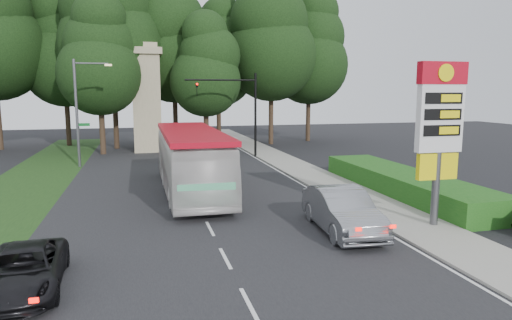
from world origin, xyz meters
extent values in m
plane|color=black|center=(0.00, 0.00, 0.00)|extent=(120.00, 120.00, 0.00)
cube|color=black|center=(0.00, 12.00, 0.01)|extent=(14.00, 80.00, 0.02)
cube|color=gray|center=(8.50, 12.00, 0.06)|extent=(3.00, 80.00, 0.12)
cube|color=#193814|center=(-9.50, 18.00, 0.01)|extent=(5.00, 50.00, 0.02)
cube|color=#174D14|center=(11.50, 8.00, 0.60)|extent=(3.00, 14.00, 1.20)
cylinder|color=#59595E|center=(9.20, 2.00, 1.60)|extent=(0.32, 0.32, 3.20)
cube|color=yellow|center=(9.20, 2.00, 2.60)|extent=(1.80, 0.25, 1.10)
cube|color=silver|center=(9.20, 2.00, 4.60)|extent=(2.00, 0.35, 2.80)
cube|color=#A80819|center=(9.20, 2.00, 6.40)|extent=(2.10, 0.40, 0.90)
cylinder|color=yellow|center=(9.20, 1.78, 6.40)|extent=(0.70, 0.05, 0.70)
cube|color=black|center=(9.20, 1.81, 5.40)|extent=(1.70, 0.04, 0.45)
cube|color=black|center=(9.20, 1.81, 4.75)|extent=(1.70, 0.04, 0.45)
cube|color=black|center=(9.20, 1.81, 4.10)|extent=(1.70, 0.04, 0.45)
cylinder|color=black|center=(7.00, 24.00, 3.60)|extent=(0.20, 0.20, 7.20)
cylinder|color=black|center=(4.00, 24.00, 6.60)|extent=(6.00, 0.14, 0.14)
imported|color=black|center=(2.00, 24.00, 6.35)|extent=(0.18, 0.22, 1.10)
sphere|color=#FF0C05|center=(2.00, 23.85, 6.25)|extent=(0.18, 0.18, 0.18)
cylinder|color=#59595E|center=(-7.20, 22.00, 4.00)|extent=(0.20, 0.20, 8.00)
cylinder|color=#59595E|center=(-6.00, 22.00, 7.70)|extent=(2.40, 0.12, 0.12)
cube|color=#FFE599|center=(-4.80, 22.00, 7.60)|extent=(0.50, 0.22, 0.14)
cube|color=#0C591E|center=(-6.75, 22.00, 3.20)|extent=(0.85, 0.04, 0.22)
cube|color=#0C591E|center=(-7.20, 22.45, 2.90)|extent=(0.04, 0.85, 0.22)
cube|color=gray|center=(-2.00, 30.00, 4.50)|extent=(2.50, 2.50, 9.00)
cube|color=gray|center=(-2.00, 30.00, 9.30)|extent=(3.00, 3.00, 0.60)
cube|color=gray|center=(-2.00, 30.00, 9.80)|extent=(2.20, 2.20, 0.50)
cylinder|color=#2D2116|center=(-10.00, 37.00, 2.70)|extent=(0.50, 0.50, 5.40)
sphere|color=black|center=(-10.00, 37.00, 8.25)|extent=(8.40, 8.40, 8.40)
sphere|color=black|center=(-10.00, 37.00, 11.25)|extent=(7.20, 7.20, 7.20)
sphere|color=black|center=(-10.00, 37.00, 13.80)|extent=(5.40, 5.40, 5.40)
cylinder|color=#2D2116|center=(-5.00, 33.00, 3.24)|extent=(0.50, 0.50, 6.48)
sphere|color=black|center=(-5.00, 33.00, 9.90)|extent=(10.08, 10.08, 10.08)
sphere|color=black|center=(-5.00, 33.00, 13.50)|extent=(8.64, 8.64, 8.64)
cylinder|color=#2D2116|center=(1.00, 35.00, 2.97)|extent=(0.50, 0.50, 5.94)
sphere|color=black|center=(1.00, 35.00, 9.08)|extent=(9.24, 9.24, 9.24)
sphere|color=black|center=(1.00, 35.00, 12.38)|extent=(7.92, 7.92, 7.92)
cylinder|color=#2D2116|center=(6.00, 37.00, 2.61)|extent=(0.50, 0.50, 5.22)
sphere|color=black|center=(6.00, 37.00, 7.97)|extent=(8.12, 8.12, 8.12)
sphere|color=black|center=(6.00, 37.00, 10.88)|extent=(6.96, 6.96, 6.96)
sphere|color=black|center=(6.00, 37.00, 13.34)|extent=(5.22, 5.22, 5.22)
cylinder|color=#2D2116|center=(11.00, 33.00, 3.06)|extent=(0.50, 0.50, 6.12)
sphere|color=black|center=(11.00, 33.00, 9.35)|extent=(9.52, 9.52, 9.52)
sphere|color=black|center=(11.00, 33.00, 12.75)|extent=(8.16, 8.16, 8.16)
cylinder|color=#2D2116|center=(16.00, 35.00, 2.79)|extent=(0.50, 0.50, 5.58)
sphere|color=black|center=(16.00, 35.00, 8.53)|extent=(8.68, 8.68, 8.68)
sphere|color=black|center=(16.00, 35.00, 11.62)|extent=(7.44, 7.44, 7.44)
sphere|color=black|center=(16.00, 35.00, 14.26)|extent=(5.58, 5.58, 5.58)
cylinder|color=#2D2116|center=(-6.00, 29.00, 2.34)|extent=(0.50, 0.50, 4.68)
sphere|color=black|center=(-6.00, 29.00, 7.15)|extent=(7.28, 7.28, 7.28)
sphere|color=black|center=(-6.00, 29.00, 9.75)|extent=(6.24, 6.24, 6.24)
sphere|color=black|center=(-6.00, 29.00, 11.96)|extent=(4.68, 4.68, 4.68)
cylinder|color=#2D2116|center=(3.50, 29.50, 2.16)|extent=(0.50, 0.50, 4.32)
sphere|color=black|center=(3.50, 29.50, 6.60)|extent=(6.72, 6.72, 6.72)
sphere|color=black|center=(3.50, 29.50, 9.00)|extent=(5.76, 5.76, 5.76)
sphere|color=black|center=(3.50, 29.50, 11.04)|extent=(4.32, 4.32, 4.32)
imported|color=silver|center=(0.02, 11.14, 1.77)|extent=(3.03, 12.73, 3.54)
imported|color=#929599|center=(5.15, 2.35, 0.89)|extent=(2.26, 5.52, 1.78)
imported|color=black|center=(-6.02, -0.55, 0.63)|extent=(2.31, 4.61, 1.25)
camera|label=1|loc=(-2.65, -14.19, 5.68)|focal=32.00mm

